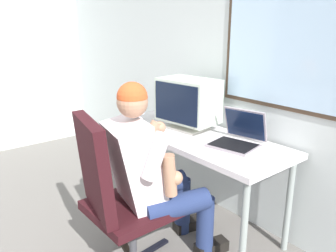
{
  "coord_description": "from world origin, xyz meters",
  "views": [
    {
      "loc": [
        1.64,
        0.17,
        1.58
      ],
      "look_at": [
        -0.1,
        1.58,
        0.9
      ],
      "focal_mm": 36.79,
      "sensor_mm": 36.0,
      "label": 1
    }
  ],
  "objects_px": {
    "desk": "(193,142)",
    "wine_glass": "(140,110)",
    "person_seated": "(153,171)",
    "desk_speaker": "(161,108)",
    "office_chair": "(113,191)",
    "crt_monitor": "(188,101)",
    "laptop": "(239,136)"
  },
  "relations": [
    {
      "from": "person_seated",
      "to": "laptop",
      "type": "xyz_separation_m",
      "value": [
        0.19,
        0.62,
        0.17
      ]
    },
    {
      "from": "office_chair",
      "to": "desk_speaker",
      "type": "height_order",
      "value": "office_chair"
    },
    {
      "from": "desk",
      "to": "person_seated",
      "type": "xyz_separation_m",
      "value": [
        0.18,
        -0.53,
        -0.04
      ]
    },
    {
      "from": "office_chair",
      "to": "wine_glass",
      "type": "height_order",
      "value": "office_chair"
    },
    {
      "from": "desk",
      "to": "person_seated",
      "type": "distance_m",
      "value": 0.56
    },
    {
      "from": "desk",
      "to": "desk_speaker",
      "type": "distance_m",
      "value": 0.56
    },
    {
      "from": "office_chair",
      "to": "wine_glass",
      "type": "xyz_separation_m",
      "value": [
        -0.66,
        0.67,
        0.28
      ]
    },
    {
      "from": "office_chair",
      "to": "person_seated",
      "type": "height_order",
      "value": "person_seated"
    },
    {
      "from": "office_chair",
      "to": "person_seated",
      "type": "relative_size",
      "value": 0.84
    },
    {
      "from": "person_seated",
      "to": "crt_monitor",
      "type": "height_order",
      "value": "person_seated"
    },
    {
      "from": "crt_monitor",
      "to": "laptop",
      "type": "bearing_deg",
      "value": 4.06
    },
    {
      "from": "wine_glass",
      "to": "person_seated",
      "type": "bearing_deg",
      "value": -29.19
    },
    {
      "from": "wine_glass",
      "to": "desk_speaker",
      "type": "height_order",
      "value": "desk_speaker"
    },
    {
      "from": "person_seated",
      "to": "crt_monitor",
      "type": "distance_m",
      "value": 0.74
    },
    {
      "from": "desk",
      "to": "office_chair",
      "type": "bearing_deg",
      "value": -81.21
    },
    {
      "from": "desk",
      "to": "person_seated",
      "type": "bearing_deg",
      "value": -71.66
    },
    {
      "from": "crt_monitor",
      "to": "desk",
      "type": "bearing_deg",
      "value": -22.33
    },
    {
      "from": "desk",
      "to": "desk_speaker",
      "type": "height_order",
      "value": "desk_speaker"
    },
    {
      "from": "crt_monitor",
      "to": "desk_speaker",
      "type": "bearing_deg",
      "value": 174.02
    },
    {
      "from": "desk",
      "to": "office_chair",
      "type": "relative_size",
      "value": 1.49
    },
    {
      "from": "crt_monitor",
      "to": "laptop",
      "type": "height_order",
      "value": "crt_monitor"
    },
    {
      "from": "desk_speaker",
      "to": "office_chair",
      "type": "bearing_deg",
      "value": -53.98
    },
    {
      "from": "wine_glass",
      "to": "desk_speaker",
      "type": "xyz_separation_m",
      "value": [
        0.01,
        0.22,
        -0.02
      ]
    },
    {
      "from": "office_chair",
      "to": "desk",
      "type": "bearing_deg",
      "value": 98.79
    },
    {
      "from": "desk_speaker",
      "to": "desk",
      "type": "bearing_deg",
      "value": -10.15
    },
    {
      "from": "desk",
      "to": "person_seated",
      "type": "relative_size",
      "value": 1.26
    },
    {
      "from": "laptop",
      "to": "desk_speaker",
      "type": "bearing_deg",
      "value": 179.59
    },
    {
      "from": "person_seated",
      "to": "desk_speaker",
      "type": "height_order",
      "value": "person_seated"
    },
    {
      "from": "laptop",
      "to": "wine_glass",
      "type": "xyz_separation_m",
      "value": [
        -0.91,
        -0.22,
        0.04
      ]
    },
    {
      "from": "desk",
      "to": "wine_glass",
      "type": "relative_size",
      "value": 10.0
    },
    {
      "from": "laptop",
      "to": "wine_glass",
      "type": "bearing_deg",
      "value": -166.53
    },
    {
      "from": "crt_monitor",
      "to": "wine_glass",
      "type": "relative_size",
      "value": 3.19
    }
  ]
}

